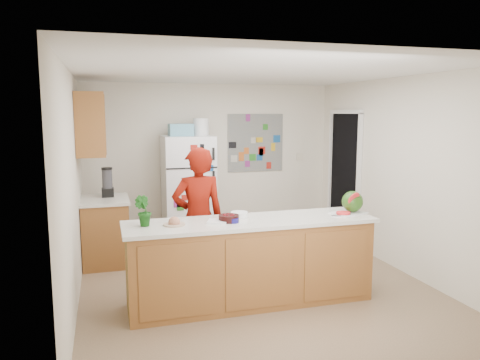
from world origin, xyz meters
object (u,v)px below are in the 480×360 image
object	(u,v)px
refrigerator	(188,191)
watermelon	(352,201)
cherry_bowl	(229,218)
person	(198,219)

from	to	relation	value
refrigerator	watermelon	bearing A→B (deg)	-58.37
cherry_bowl	refrigerator	bearing A→B (deg)	90.10
refrigerator	cherry_bowl	size ratio (longest dim) A/B	7.98
refrigerator	cherry_bowl	xyz separation A→B (m)	(0.00, -2.39, 0.11)
refrigerator	watermelon	distance (m)	2.79
cherry_bowl	watermelon	bearing A→B (deg)	0.84
person	watermelon	xyz separation A→B (m)	(1.66, -0.58, 0.22)
person	cherry_bowl	xyz separation A→B (m)	(0.21, -0.60, 0.12)
person	cherry_bowl	size ratio (longest dim) A/B	7.80
refrigerator	watermelon	size ratio (longest dim) A/B	7.15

